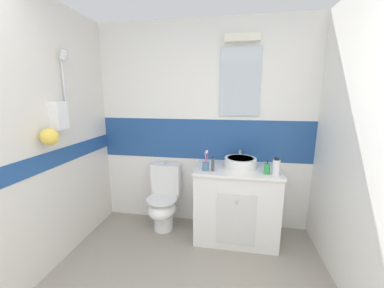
{
  "coord_description": "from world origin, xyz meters",
  "views": [
    {
      "loc": [
        0.35,
        -0.4,
        1.64
      ],
      "look_at": [
        -0.04,
        1.82,
        1.16
      ],
      "focal_mm": 21.65,
      "sensor_mm": 36.0,
      "label": 1
    }
  ],
  "objects": [
    {
      "name": "wall_back_tiled",
      "position": [
        0.01,
        2.45,
        1.26
      ],
      "size": [
        3.2,
        0.2,
        2.5
      ],
      "color": "white",
      "rests_on": "ground_plane"
    },
    {
      "name": "wall_left_shower_alcove",
      "position": [
        -1.35,
        1.2,
        1.25
      ],
      "size": [
        0.27,
        3.48,
        2.5
      ],
      "color": "silver",
      "rests_on": "ground_plane"
    },
    {
      "name": "vanity_cabinet",
      "position": [
        0.42,
        2.12,
        0.43
      ],
      "size": [
        0.93,
        0.59,
        0.85
      ],
      "color": "white",
      "rests_on": "ground_plane"
    },
    {
      "name": "sink_basin",
      "position": [
        0.45,
        2.14,
        0.91
      ],
      "size": [
        0.35,
        0.39,
        0.16
      ],
      "color": "white",
      "rests_on": "vanity_cabinet"
    },
    {
      "name": "toilet",
      "position": [
        -0.45,
        2.16,
        0.37
      ],
      "size": [
        0.37,
        0.5,
        0.81
      ],
      "color": "white",
      "rests_on": "ground_plane"
    },
    {
      "name": "toothbrush_cup",
      "position": [
        0.09,
        1.96,
        0.9
      ],
      "size": [
        0.07,
        0.07,
        0.22
      ],
      "color": "#4C7299",
      "rests_on": "vanity_cabinet"
    },
    {
      "name": "soap_dispenser",
      "position": [
        0.72,
        1.96,
        0.9
      ],
      "size": [
        0.06,
        0.06,
        0.15
      ],
      "color": "green",
      "rests_on": "vanity_cabinet"
    },
    {
      "name": "toothpaste_tube_upright",
      "position": [
        0.16,
        1.95,
        0.93
      ],
      "size": [
        0.03,
        0.03,
        0.16
      ],
      "color": "#4C4C51",
      "rests_on": "vanity_cabinet"
    },
    {
      "name": "mouthwash_bottle",
      "position": [
        0.8,
        1.94,
        0.93
      ],
      "size": [
        0.08,
        0.08,
        0.18
      ],
      "color": "white",
      "rests_on": "vanity_cabinet"
    }
  ]
}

